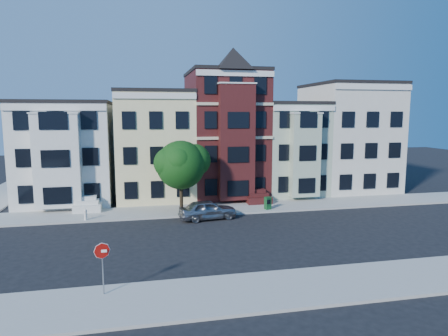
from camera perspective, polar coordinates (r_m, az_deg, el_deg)
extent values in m
plane|color=black|center=(27.33, 6.60, -9.66)|extent=(120.00, 120.00, 0.00)
cube|color=#9E9B93|center=(34.70, 2.38, -5.69)|extent=(60.00, 4.00, 0.15)
cube|color=#9E9B93|center=(20.36, 14.07, -15.90)|extent=(60.00, 4.00, 0.15)
cube|color=silver|center=(39.90, -21.46, 1.99)|extent=(8.00, 9.00, 9.00)
cube|color=#F4E4A4|center=(39.33, -9.91, 3.07)|extent=(7.00, 9.00, 10.00)
cube|color=#3F1413|center=(40.13, 0.12, 4.72)|extent=(7.00, 9.00, 12.00)
cube|color=#A6B59A|center=(42.08, 8.82, 2.72)|extent=(6.00, 9.00, 9.00)
cube|color=silver|center=(44.96, 17.24, 4.06)|extent=(8.00, 9.00, 11.00)
imported|color=gray|center=(31.16, -2.34, -5.96)|extent=(4.69, 2.42, 1.52)
cube|color=#155023|center=(33.91, 6.28, -5.01)|extent=(0.58, 0.54, 1.06)
cylinder|color=silver|center=(32.19, -19.17, -6.45)|extent=(0.26, 0.26, 0.67)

